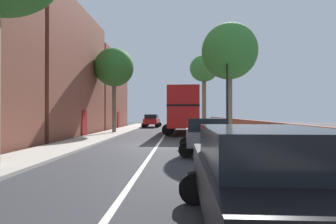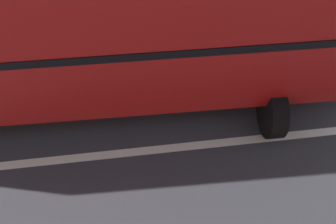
% 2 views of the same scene
% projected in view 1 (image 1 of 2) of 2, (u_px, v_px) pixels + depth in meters
% --- Properties ---
extents(ground_plane, '(84.00, 84.00, 0.00)m').
position_uv_depth(ground_plane, '(157.00, 146.00, 15.05)').
color(ground_plane, '#333338').
extents(road_centre_line, '(0.16, 54.00, 0.01)m').
position_uv_depth(road_centre_line, '(157.00, 146.00, 15.05)').
color(road_centre_line, silver).
rests_on(road_centre_line, ground).
extents(sidewalk_left, '(2.60, 60.00, 0.12)m').
position_uv_depth(sidewalk_left, '(74.00, 144.00, 15.26)').
color(sidewalk_left, '#B2ADA3').
rests_on(sidewalk_left, ground).
extents(sidewalk_right, '(2.60, 60.00, 0.12)m').
position_uv_depth(sidewalk_right, '(243.00, 145.00, 14.83)').
color(sidewalk_right, '#B2ADA3').
rests_on(sidewalk_right, ground).
extents(terraced_houses_left, '(4.07, 47.52, 10.47)m').
position_uv_depth(terraced_houses_left, '(10.00, 60.00, 15.12)').
color(terraced_houses_left, '#9E6647').
rests_on(terraced_houses_left, ground).
extents(boundary_wall_right, '(0.36, 54.00, 1.38)m').
position_uv_depth(boundary_wall_right, '(271.00, 134.00, 14.77)').
color(boundary_wall_right, brown).
rests_on(boundary_wall_right, ground).
extents(double_decker_bus, '(3.78, 11.24, 4.06)m').
position_uv_depth(double_decker_bus, '(184.00, 108.00, 25.46)').
color(double_decker_bus, red).
rests_on(double_decker_bus, ground).
extents(parked_car_grey_right_0, '(2.54, 4.10, 1.63)m').
position_uv_depth(parked_car_grey_right_0, '(206.00, 133.00, 12.11)').
color(parked_car_grey_right_0, slate).
rests_on(parked_car_grey_right_0, ground).
extents(parked_car_black_right_1, '(2.53, 4.43, 1.64)m').
position_uv_depth(parked_car_black_right_1, '(263.00, 175.00, 3.84)').
color(parked_car_black_right_1, black).
rests_on(parked_car_black_right_1, ground).
extents(parked_car_red_left_3, '(2.48, 4.57, 1.74)m').
position_uv_depth(parked_car_red_left_3, '(152.00, 120.00, 35.61)').
color(parked_car_red_left_3, '#AD1919').
rests_on(parked_car_red_left_3, ground).
extents(street_tree_right_1, '(3.80, 3.80, 7.94)m').
position_uv_depth(street_tree_right_1, '(229.00, 52.00, 18.02)').
color(street_tree_right_1, '#7A6B56').
rests_on(street_tree_right_1, sidewalk_right).
extents(street_tree_left_2, '(3.65, 3.65, 7.85)m').
position_uv_depth(street_tree_left_2, '(114.00, 68.00, 24.49)').
color(street_tree_left_2, brown).
rests_on(street_tree_left_2, sidewalk_left).
extents(street_tree_right_3, '(4.10, 4.10, 10.15)m').
position_uv_depth(street_tree_right_3, '(204.00, 70.00, 37.59)').
color(street_tree_right_3, brown).
rests_on(street_tree_right_3, sidewalk_right).
extents(lamppost_right, '(0.32, 0.32, 6.31)m').
position_uv_depth(lamppost_right, '(227.00, 83.00, 16.61)').
color(lamppost_right, black).
rests_on(lamppost_right, sidewalk_right).
extents(litter_bin_right, '(0.55, 0.55, 1.19)m').
position_uv_depth(litter_bin_right, '(265.00, 137.00, 12.33)').
color(litter_bin_right, black).
rests_on(litter_bin_right, sidewalk_right).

